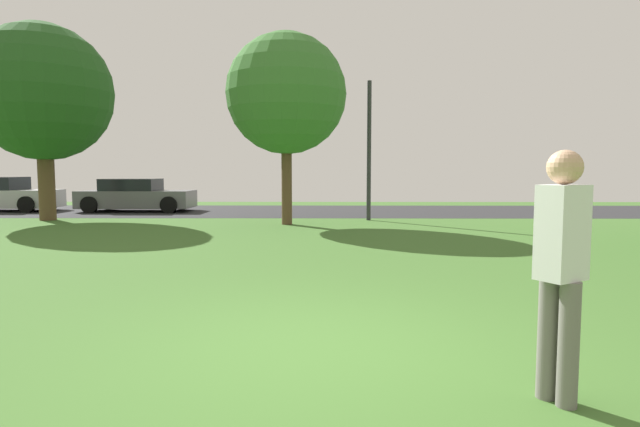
{
  "coord_description": "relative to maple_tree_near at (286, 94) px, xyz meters",
  "views": [
    {
      "loc": [
        0.1,
        -4.56,
        1.63
      ],
      "look_at": [
        0.0,
        5.25,
        0.8
      ],
      "focal_mm": 28.8,
      "sensor_mm": 36.0,
      "label": 1
    }
  ],
  "objects": [
    {
      "name": "ground_plane",
      "position": [
        1.06,
        -10.86,
        -3.88
      ],
      "size": [
        44.0,
        44.0,
        0.0
      ],
      "primitive_type": "plane",
      "color": "#3D6628"
    },
    {
      "name": "road_strip",
      "position": [
        1.06,
        5.14,
        -3.88
      ],
      "size": [
        44.0,
        6.4,
        0.01
      ],
      "primitive_type": "cube",
      "color": "#28282B",
      "rests_on": "ground_plane"
    },
    {
      "name": "maple_tree_near",
      "position": [
        0.0,
        0.0,
        0.0
      ],
      "size": [
        3.57,
        3.57,
        5.68
      ],
      "color": "brown",
      "rests_on": "ground_plane"
    },
    {
      "name": "oak_tree_left",
      "position": [
        -7.95,
        1.25,
        0.24
      ],
      "size": [
        4.38,
        4.38,
        6.33
      ],
      "color": "brown",
      "rests_on": "ground_plane"
    },
    {
      "name": "person_catcher",
      "position": [
        2.79,
        -11.91,
        -2.89
      ],
      "size": [
        0.39,
        0.35,
        1.77
      ],
      "rotation": [
        0.0,
        0.0,
        0.54
      ],
      "color": "slate",
      "rests_on": "ground_plane"
    },
    {
      "name": "parked_car_grey",
      "position": [
        -6.37,
        4.88,
        -3.28
      ],
      "size": [
        4.35,
        1.98,
        1.3
      ],
      "color": "slate",
      "rests_on": "ground_plane"
    },
    {
      "name": "street_lamp_post",
      "position": [
        2.58,
        1.34,
        -1.63
      ],
      "size": [
        0.14,
        0.14,
        4.5
      ],
      "primitive_type": "cylinder",
      "color": "#2D2D33",
      "rests_on": "ground_plane"
    }
  ]
}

